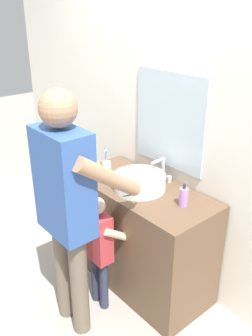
# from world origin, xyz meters

# --- Properties ---
(ground_plane) EXTENTS (14.00, 14.00, 0.00)m
(ground_plane) POSITION_xyz_m (0.00, 0.00, 0.00)
(ground_plane) COLOR #9E998E
(back_wall) EXTENTS (4.40, 0.10, 2.70)m
(back_wall) POSITION_xyz_m (0.00, 0.62, 1.35)
(back_wall) COLOR silver
(back_wall) RESTS_ON ground
(vanity_cabinet) EXTENTS (1.17, 0.54, 0.86)m
(vanity_cabinet) POSITION_xyz_m (0.00, 0.30, 0.43)
(vanity_cabinet) COLOR brown
(vanity_cabinet) RESTS_ON ground
(sink_basin) EXTENTS (0.39, 0.39, 0.11)m
(sink_basin) POSITION_xyz_m (0.00, 0.28, 0.92)
(sink_basin) COLOR white
(sink_basin) RESTS_ON vanity_cabinet
(faucet) EXTENTS (0.18, 0.14, 0.18)m
(faucet) POSITION_xyz_m (0.00, 0.51, 0.94)
(faucet) COLOR #B7BABF
(faucet) RESTS_ON vanity_cabinet
(toothbrush_cup) EXTENTS (0.07, 0.07, 0.21)m
(toothbrush_cup) POSITION_xyz_m (-0.37, 0.26, 0.92)
(toothbrush_cup) COLOR silver
(toothbrush_cup) RESTS_ON vanity_cabinet
(soap_bottle) EXTENTS (0.06, 0.06, 0.17)m
(soap_bottle) POSITION_xyz_m (0.38, 0.34, 0.93)
(soap_bottle) COLOR #B27FC6
(soap_bottle) RESTS_ON vanity_cabinet
(child_toddler) EXTENTS (0.28, 0.28, 0.92)m
(child_toddler) POSITION_xyz_m (0.00, -0.10, 0.55)
(child_toddler) COLOR #2D334C
(child_toddler) RESTS_ON ground
(adult_parent) EXTENTS (0.52, 0.55, 1.69)m
(adult_parent) POSITION_xyz_m (0.01, -0.34, 1.02)
(adult_parent) COLOR #6B5B4C
(adult_parent) RESTS_ON ground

